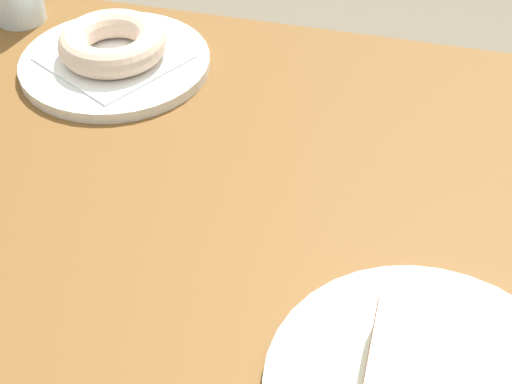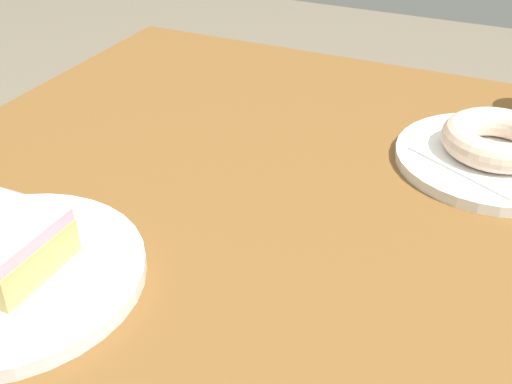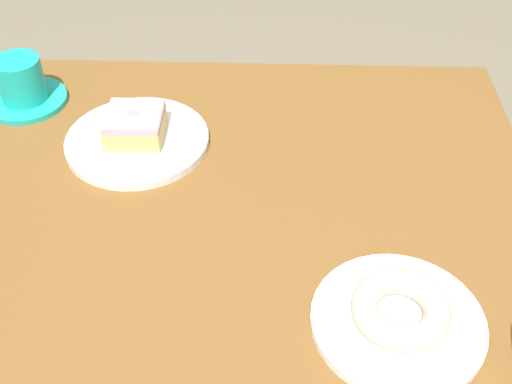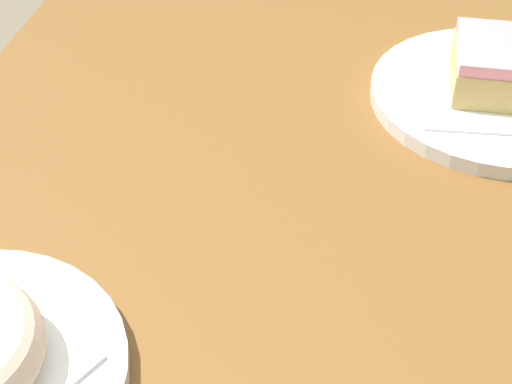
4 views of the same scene
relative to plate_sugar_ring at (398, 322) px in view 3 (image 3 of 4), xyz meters
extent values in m
cube|color=brown|center=(-0.23, 0.23, -0.03)|extent=(0.96, 0.75, 0.05)
cylinder|color=brown|center=(-0.63, 0.55, -0.38)|extent=(0.07, 0.07, 0.66)
cylinder|color=brown|center=(0.16, 0.55, -0.38)|extent=(0.07, 0.07, 0.66)
cylinder|color=white|center=(0.00, 0.00, 0.00)|extent=(0.21, 0.21, 0.01)
cube|color=white|center=(0.00, 0.00, 0.01)|extent=(0.18, 0.18, 0.00)
torus|color=beige|center=(0.00, 0.00, 0.03)|extent=(0.12, 0.12, 0.03)
cylinder|color=silver|center=(-0.38, 0.35, 0.00)|extent=(0.23, 0.23, 0.01)
cube|color=white|center=(-0.38, 0.35, 0.01)|extent=(0.16, 0.16, 0.00)
cube|color=tan|center=(-0.38, 0.35, 0.03)|extent=(0.09, 0.09, 0.03)
cube|color=pink|center=(-0.38, 0.35, 0.05)|extent=(0.09, 0.09, 0.01)
cylinder|color=tan|center=(-0.38, 0.35, 0.05)|extent=(0.02, 0.02, 0.00)
cylinder|color=teal|center=(-0.60, 0.46, 0.00)|extent=(0.14, 0.14, 0.01)
cylinder|color=#16A599|center=(-0.60, 0.46, 0.04)|extent=(0.08, 0.08, 0.08)
cylinder|color=black|center=(-0.60, 0.46, 0.08)|extent=(0.07, 0.07, 0.00)
camera|label=1|loc=(-0.34, 0.68, 0.47)|focal=53.97mm
camera|label=2|loc=(-0.68, -0.02, 0.36)|focal=45.13mm
camera|label=3|loc=(-0.16, -0.49, 0.65)|focal=45.55mm
camera|label=4|loc=(0.25, 0.24, 0.40)|focal=54.40mm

